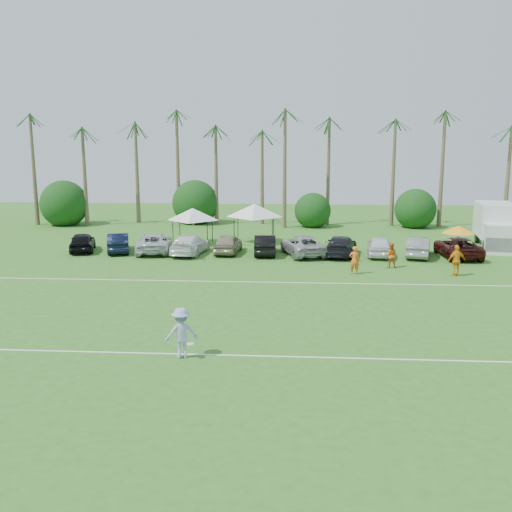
{
  "coord_description": "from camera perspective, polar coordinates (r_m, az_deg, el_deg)",
  "views": [
    {
      "loc": [
        4.18,
        -18.59,
        7.89
      ],
      "look_at": [
        1.99,
        13.83,
        1.6
      ],
      "focal_mm": 40.0,
      "sensor_mm": 36.0,
      "label": 1
    }
  ],
  "objects": [
    {
      "name": "frisbee_player",
      "position": [
        21.82,
        -7.49,
        -7.63
      ],
      "size": [
        1.44,
        1.14,
        1.95
      ],
      "rotation": [
        0.0,
        0.0,
        3.53
      ],
      "color": "#9CA5DD",
      "rests_on": "ground"
    },
    {
      "name": "parked_car_3",
      "position": [
        42.46,
        -6.64,
        1.17
      ],
      "size": [
        2.58,
        5.21,
        1.46
      ],
      "primitive_type": "imported",
      "rotation": [
        0.0,
        0.0,
        3.03
      ],
      "color": "white",
      "rests_on": "ground"
    },
    {
      "name": "palm_tree_1",
      "position": [
        60.43,
        -16.98,
        10.93
      ],
      "size": [
        2.4,
        2.4,
        9.9
      ],
      "color": "brown",
      "rests_on": "ground"
    },
    {
      "name": "palm_tree_4",
      "position": [
        57.18,
        -4.45,
        10.51
      ],
      "size": [
        2.4,
        2.4,
        8.9
      ],
      "color": "brown",
      "rests_on": "ground"
    },
    {
      "name": "sideline_player_c",
      "position": [
        37.05,
        19.41,
        -0.43
      ],
      "size": [
        1.23,
        0.77,
        1.95
      ],
      "primitive_type": "imported",
      "rotation": [
        0.0,
        0.0,
        3.42
      ],
      "color": "orange",
      "rests_on": "ground"
    },
    {
      "name": "palm_tree_6",
      "position": [
        56.61,
        3.76,
        12.27
      ],
      "size": [
        2.4,
        2.4,
        10.9
      ],
      "color": "brown",
      "rests_on": "ground"
    },
    {
      "name": "bush_tree_0",
      "position": [
        62.38,
        -18.05,
        4.81
      ],
      "size": [
        4.0,
        4.0,
        4.0
      ],
      "color": "brown",
      "rests_on": "ground"
    },
    {
      "name": "parked_car_4",
      "position": [
        42.56,
        -2.83,
        1.25
      ],
      "size": [
        1.98,
        4.37,
        1.46
      ],
      "primitive_type": "imported",
      "rotation": [
        0.0,
        0.0,
        3.08
      ],
      "color": "gray",
      "rests_on": "ground"
    },
    {
      "name": "parked_car_5",
      "position": [
        42.12,
        0.9,
        1.16
      ],
      "size": [
        1.77,
        4.49,
        1.46
      ],
      "primitive_type": "imported",
      "rotation": [
        0.0,
        0.0,
        3.19
      ],
      "color": "black",
      "rests_on": "ground"
    },
    {
      "name": "bush_tree_3",
      "position": [
        59.11,
        15.42,
        4.65
      ],
      "size": [
        4.0,
        4.0,
        4.0
      ],
      "color": "brown",
      "rests_on": "ground"
    },
    {
      "name": "ground",
      "position": [
        20.62,
        -8.31,
        -11.66
      ],
      "size": [
        120.0,
        120.0,
        0.0
      ],
      "primitive_type": "plane",
      "color": "#30691F",
      "rests_on": "ground"
    },
    {
      "name": "palm_tree_8",
      "position": [
        57.28,
        12.92,
        10.27
      ],
      "size": [
        2.4,
        2.4,
        8.9
      ],
      "color": "brown",
      "rests_on": "ground"
    },
    {
      "name": "palm_tree_9",
      "position": [
        58.26,
        17.91,
        10.89
      ],
      "size": [
        2.4,
        2.4,
        9.9
      ],
      "color": "brown",
      "rests_on": "ground"
    },
    {
      "name": "parked_car_1",
      "position": [
        44.3,
        -13.62,
        1.34
      ],
      "size": [
        2.75,
        4.68,
        1.46
      ],
      "primitive_type": "imported",
      "rotation": [
        0.0,
        0.0,
        3.44
      ],
      "color": "black",
      "rests_on": "ground"
    },
    {
      "name": "palm_tree_10",
      "position": [
        59.66,
        22.71,
        11.4
      ],
      "size": [
        2.4,
        2.4,
        10.9
      ],
      "color": "brown",
      "rests_on": "ground"
    },
    {
      "name": "parked_car_7",
      "position": [
        42.04,
        8.48,
        1.02
      ],
      "size": [
        2.88,
        5.29,
        1.46
      ],
      "primitive_type": "imported",
      "rotation": [
        0.0,
        0.0,
        2.97
      ],
      "color": "black",
      "rests_on": "ground"
    },
    {
      "name": "parked_car_9",
      "position": [
        42.79,
        15.93,
        0.89
      ],
      "size": [
        2.58,
        4.66,
        1.46
      ],
      "primitive_type": "imported",
      "rotation": [
        0.0,
        0.0,
        2.89
      ],
      "color": "gray",
      "rests_on": "ground"
    },
    {
      "name": "sideline_player_a",
      "position": [
        36.05,
        9.82,
        -0.42
      ],
      "size": [
        0.66,
        0.45,
        1.77
      ],
      "primitive_type": "imported",
      "rotation": [
        0.0,
        0.0,
        3.18
      ],
      "color": "orange",
      "rests_on": "ground"
    },
    {
      "name": "palm_tree_7",
      "position": [
        56.76,
        7.92,
        13.05
      ],
      "size": [
        2.4,
        2.4,
        11.9
      ],
      "color": "brown",
      "rests_on": "ground"
    },
    {
      "name": "market_umbrella",
      "position": [
        41.24,
        19.6,
        2.51
      ],
      "size": [
        2.29,
        2.29,
        2.55
      ],
      "color": "black",
      "rests_on": "ground"
    },
    {
      "name": "parked_car_8",
      "position": [
        42.33,
        12.24,
        0.96
      ],
      "size": [
        2.23,
        4.45,
        1.46
      ],
      "primitive_type": "imported",
      "rotation": [
        0.0,
        0.0,
        3.02
      ],
      "color": "white",
      "rests_on": "ground"
    },
    {
      "name": "sideline_player_b",
      "position": [
        38.46,
        13.32,
        0.07
      ],
      "size": [
        0.81,
        0.64,
        1.65
      ],
      "primitive_type": "imported",
      "rotation": [
        0.0,
        0.0,
        3.12
      ],
      "color": "#DA5F18",
      "rests_on": "ground"
    },
    {
      "name": "parked_car_6",
      "position": [
        41.87,
        4.69,
        1.07
      ],
      "size": [
        3.72,
        5.69,
        1.46
      ],
      "primitive_type": "imported",
      "rotation": [
        0.0,
        0.0,
        3.41
      ],
      "color": "#A6A6A7",
      "rests_on": "ground"
    },
    {
      "name": "box_truck",
      "position": [
        48.4,
        22.9,
        2.91
      ],
      "size": [
        3.57,
        7.01,
        3.45
      ],
      "rotation": [
        0.0,
        0.0,
        -0.16
      ],
      "color": "silver",
      "rests_on": "ground"
    },
    {
      "name": "palm_tree_3",
      "position": [
        57.93,
        -8.51,
        12.99
      ],
      "size": [
        2.4,
        2.4,
        11.9
      ],
      "color": "brown",
      "rests_on": "ground"
    },
    {
      "name": "bush_tree_1",
      "position": [
        58.8,
        -6.16,
        4.94
      ],
      "size": [
        4.0,
        4.0,
        4.0
      ],
      "color": "brown",
      "rests_on": "ground"
    },
    {
      "name": "parked_car_0",
      "position": [
        45.24,
        -16.97,
        1.36
      ],
      "size": [
        2.77,
        4.57,
        1.46
      ],
      "primitive_type": "imported",
      "rotation": [
        0.0,
        0.0,
        3.4
      ],
      "color": "black",
      "rests_on": "ground"
    },
    {
      "name": "bush_tree_2",
      "position": [
        57.94,
        5.65,
        4.87
      ],
      "size": [
        4.0,
        4.0,
        4.0
      ],
      "color": "brown",
      "rests_on": "ground"
    },
    {
      "name": "palm_tree_5",
      "position": [
        56.75,
        -0.38,
        11.42
      ],
      "size": [
        2.4,
        2.4,
        9.9
      ],
      "color": "brown",
      "rests_on": "ground"
    },
    {
      "name": "parked_car_10",
      "position": [
        43.48,
        19.51,
        0.84
      ],
      "size": [
        2.61,
        5.33,
        1.46
      ],
      "primitive_type": "imported",
      "rotation": [
        0.0,
        0.0,
        3.18
      ],
      "color": "#441310",
      "rests_on": "ground"
    },
    {
      "name": "parked_car_2",
      "position": [
        43.49,
        -10.14,
        1.3
      ],
      "size": [
        3.2,
        5.55,
        1.46
      ],
      "primitive_type": "imported",
      "rotation": [
        0.0,
        0.0,
        3.3
      ],
      "color": "silver",
      "rests_on": "ground"
    },
    {
      "name": "canopy_tent_left",
      "position": [
        46.46,
        -6.35,
        4.78
      ],
      "size": [
        4.24,
        4.24,
        3.44
      ],
      "color": "black",
      "rests_on": "ground"
    },
    {
      "name": "field_lines",
      "position": [
        28.05,
        -4.89,
        -5.41
      ],
      "size": [
        80.0,
        12.1,
        0.01
      ],
      "color": "white",
      "rests_on": "ground"
    },
    {
      "name": "canopy_tent_right",
      "position": [
        46.67,
        -0.15,
        5.24
      ],
      "size": [
        4.68,
        4.68,
        3.79
      ],
      "color": "black",
      "rests_on": "ground"
    },
    {
      "name": "palm_tree_0",
      "position": [
        62.35,
        -21.3,
        9.84
      ],
      "size": [
        2.4,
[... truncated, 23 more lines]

